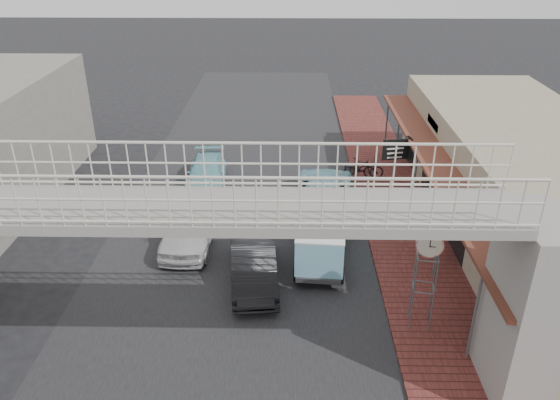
{
  "coord_description": "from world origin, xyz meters",
  "views": [
    {
      "loc": [
        1.96,
        -14.6,
        10.7
      ],
      "look_at": [
        1.64,
        3.15,
        1.8
      ],
      "focal_mm": 35.0,
      "sensor_mm": 36.0,
      "label": 1
    }
  ],
  "objects_px": {
    "street_clock": "(429,248)",
    "arrow_sign": "(413,149)",
    "angkot_curb": "(324,190)",
    "angkot_far": "(206,173)",
    "dark_sedan": "(253,263)",
    "motorcycle_far": "(360,167)",
    "white_hatchback": "(190,225)",
    "motorcycle_near": "(363,169)",
    "angkot_van": "(321,235)"
  },
  "relations": [
    {
      "from": "angkot_curb",
      "to": "motorcycle_far",
      "type": "relative_size",
      "value": 3.32
    },
    {
      "from": "white_hatchback",
      "to": "motorcycle_near",
      "type": "bearing_deg",
      "value": 40.91
    },
    {
      "from": "motorcycle_far",
      "to": "street_clock",
      "type": "xyz_separation_m",
      "value": [
        0.56,
        -10.72,
        2.16
      ]
    },
    {
      "from": "motorcycle_near",
      "to": "angkot_van",
      "type": "bearing_deg",
      "value": 160.59
    },
    {
      "from": "white_hatchback",
      "to": "angkot_far",
      "type": "distance_m",
      "value": 5.18
    },
    {
      "from": "arrow_sign",
      "to": "angkot_far",
      "type": "bearing_deg",
      "value": 157.73
    },
    {
      "from": "angkot_van",
      "to": "motorcycle_near",
      "type": "distance_m",
      "value": 7.43
    },
    {
      "from": "street_clock",
      "to": "arrow_sign",
      "type": "relative_size",
      "value": 1.06
    },
    {
      "from": "angkot_van",
      "to": "arrow_sign",
      "type": "relative_size",
      "value": 1.25
    },
    {
      "from": "white_hatchback",
      "to": "angkot_van",
      "type": "distance_m",
      "value": 4.98
    },
    {
      "from": "angkot_far",
      "to": "angkot_van",
      "type": "relative_size",
      "value": 1.1
    },
    {
      "from": "angkot_curb",
      "to": "motorcycle_near",
      "type": "distance_m",
      "value": 3.28
    },
    {
      "from": "angkot_van",
      "to": "motorcycle_far",
      "type": "xyz_separation_m",
      "value": [
        2.21,
        7.29,
        -0.56
      ]
    },
    {
      "from": "street_clock",
      "to": "angkot_far",
      "type": "bearing_deg",
      "value": 138.03
    },
    {
      "from": "motorcycle_far",
      "to": "arrow_sign",
      "type": "height_order",
      "value": "arrow_sign"
    },
    {
      "from": "white_hatchback",
      "to": "angkot_curb",
      "type": "relative_size",
      "value": 0.86
    },
    {
      "from": "angkot_far",
      "to": "street_clock",
      "type": "xyz_separation_m",
      "value": [
        7.7,
        -9.89,
        2.13
      ]
    },
    {
      "from": "angkot_far",
      "to": "motorcycle_far",
      "type": "relative_size",
      "value": 2.67
    },
    {
      "from": "angkot_far",
      "to": "angkot_curb",
      "type": "bearing_deg",
      "value": -23.8
    },
    {
      "from": "motorcycle_near",
      "to": "motorcycle_far",
      "type": "xyz_separation_m",
      "value": [
        -0.12,
        0.26,
        -0.04
      ]
    },
    {
      "from": "white_hatchback",
      "to": "dark_sedan",
      "type": "distance_m",
      "value": 3.5
    },
    {
      "from": "arrow_sign",
      "to": "angkot_curb",
      "type": "bearing_deg",
      "value": 173.31
    },
    {
      "from": "angkot_curb",
      "to": "white_hatchback",
      "type": "bearing_deg",
      "value": 37.34
    },
    {
      "from": "angkot_far",
      "to": "motorcycle_near",
      "type": "height_order",
      "value": "angkot_far"
    },
    {
      "from": "angkot_far",
      "to": "angkot_van",
      "type": "height_order",
      "value": "angkot_van"
    },
    {
      "from": "white_hatchback",
      "to": "angkot_far",
      "type": "relative_size",
      "value": 1.07
    },
    {
      "from": "dark_sedan",
      "to": "motorcycle_near",
      "type": "distance_m",
      "value": 9.41
    },
    {
      "from": "white_hatchback",
      "to": "dark_sedan",
      "type": "relative_size",
      "value": 1.04
    },
    {
      "from": "arrow_sign",
      "to": "street_clock",
      "type": "bearing_deg",
      "value": -109.6
    },
    {
      "from": "motorcycle_far",
      "to": "motorcycle_near",
      "type": "bearing_deg",
      "value": -131.14
    },
    {
      "from": "motorcycle_near",
      "to": "motorcycle_far",
      "type": "relative_size",
      "value": 1.23
    },
    {
      "from": "angkot_curb",
      "to": "angkot_van",
      "type": "bearing_deg",
      "value": 91.45
    },
    {
      "from": "dark_sedan",
      "to": "motorcycle_near",
      "type": "height_order",
      "value": "dark_sedan"
    },
    {
      "from": "motorcycle_far",
      "to": "angkot_far",
      "type": "bearing_deg",
      "value": 119.58
    },
    {
      "from": "angkot_curb",
      "to": "motorcycle_near",
      "type": "height_order",
      "value": "angkot_curb"
    },
    {
      "from": "dark_sedan",
      "to": "motorcycle_far",
      "type": "bearing_deg",
      "value": 55.92
    },
    {
      "from": "motorcycle_far",
      "to": "white_hatchback",
      "type": "bearing_deg",
      "value": 153.53
    },
    {
      "from": "white_hatchback",
      "to": "angkot_far",
      "type": "xyz_separation_m",
      "value": [
        -0.12,
        5.17,
        -0.15
      ]
    },
    {
      "from": "angkot_curb",
      "to": "arrow_sign",
      "type": "distance_m",
      "value": 4.06
    },
    {
      "from": "white_hatchback",
      "to": "street_clock",
      "type": "distance_m",
      "value": 9.14
    },
    {
      "from": "dark_sedan",
      "to": "arrow_sign",
      "type": "relative_size",
      "value": 1.42
    },
    {
      "from": "angkot_curb",
      "to": "angkot_far",
      "type": "xyz_separation_m",
      "value": [
        -5.27,
        2.03,
        -0.11
      ]
    },
    {
      "from": "dark_sedan",
      "to": "street_clock",
      "type": "bearing_deg",
      "value": -30.15
    },
    {
      "from": "angkot_van",
      "to": "motorcycle_near",
      "type": "relative_size",
      "value": 1.97
    },
    {
      "from": "white_hatchback",
      "to": "angkot_van",
      "type": "xyz_separation_m",
      "value": [
        4.8,
        -1.29,
        0.38
      ]
    },
    {
      "from": "motorcycle_far",
      "to": "street_clock",
      "type": "height_order",
      "value": "street_clock"
    },
    {
      "from": "white_hatchback",
      "to": "angkot_far",
      "type": "bearing_deg",
      "value": 93.46
    },
    {
      "from": "dark_sedan",
      "to": "angkot_far",
      "type": "distance_m",
      "value": 8.06
    },
    {
      "from": "motorcycle_far",
      "to": "arrow_sign",
      "type": "xyz_separation_m",
      "value": [
        1.77,
        -2.57,
        1.94
      ]
    },
    {
      "from": "angkot_curb",
      "to": "dark_sedan",
      "type": "bearing_deg",
      "value": 70.62
    }
  ]
}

